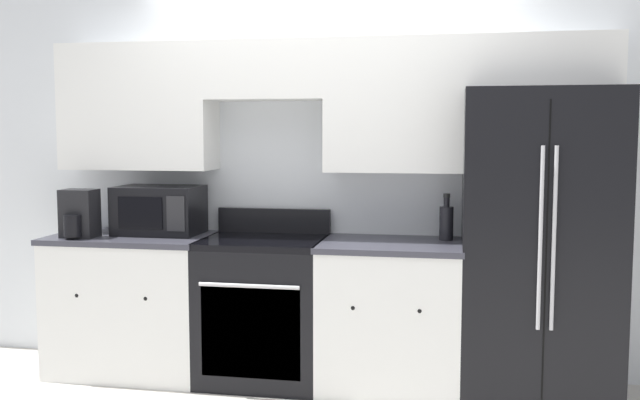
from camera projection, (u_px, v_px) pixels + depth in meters
wall_back at (331, 146)px, 4.61m from camera, size 8.00×0.39×2.60m
lower_cabinets_left at (133, 303)px, 4.67m from camera, size 1.03×0.64×0.91m
lower_cabinets_right at (390, 315)px, 4.36m from camera, size 0.87×0.64×0.91m
oven_range at (264, 309)px, 4.51m from camera, size 0.76×0.65×1.07m
refrigerator at (538, 244)px, 4.22m from camera, size 0.89×0.78×1.82m
microwave at (159, 210)px, 4.66m from camera, size 0.54×0.38×0.31m
bottle at (446, 222)px, 4.40m from camera, size 0.09×0.09×0.29m
paper_towel_holder at (79, 215)px, 4.50m from camera, size 0.21×0.22×0.31m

